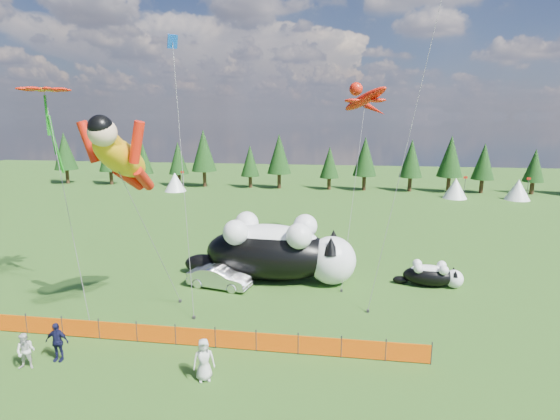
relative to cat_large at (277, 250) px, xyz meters
name	(u,v)px	position (x,y,z in m)	size (l,w,h in m)	color
ground	(214,319)	(-2.58, -6.48, -2.06)	(160.00, 160.00, 0.00)	#0E3309
safety_fence	(195,337)	(-2.58, -9.48, -1.56)	(22.06, 0.06, 1.10)	#262626
tree_line	(299,163)	(-2.58, 38.52, 1.94)	(90.00, 4.00, 8.00)	black
festival_tents	(373,186)	(8.42, 33.52, -0.66)	(50.00, 3.20, 2.80)	white
cat_large	(277,250)	(0.00, 0.00, 0.00)	(12.04, 4.76, 4.35)	black
cat_small	(432,275)	(10.24, 0.24, -1.30)	(4.46, 1.78, 1.61)	black
car	(219,277)	(-3.51, -2.07, -1.38)	(1.46, 4.18, 1.38)	silver
spectator_b	(26,351)	(-9.31, -12.40, -1.23)	(0.81, 0.48, 1.66)	beige
spectator_c	(57,342)	(-8.37, -11.58, -1.15)	(1.07, 0.55, 1.83)	#131435
spectator_e	(204,360)	(-1.29, -12.07, -1.14)	(0.91, 0.59, 1.86)	beige
superhero_kite	(121,157)	(-6.80, -7.50, 6.86)	(4.82, 5.54, 11.55)	#D99A0B
gecko_kite	(365,99)	(5.72, 6.84, 10.17)	(6.59, 11.96, 14.82)	red
flower_kite	(45,93)	(-12.08, -5.45, 10.15)	(5.28, 5.06, 13.26)	red
diamond_kite_a	(173,52)	(-6.12, -1.51, 12.71)	(3.17, 5.83, 16.60)	blue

